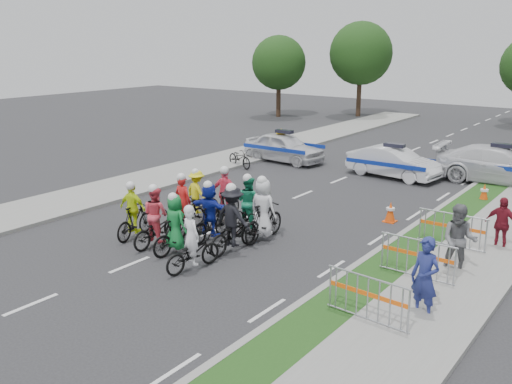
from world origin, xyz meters
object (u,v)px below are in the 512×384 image
Objects in this scene: rider_0 at (192,248)px; police_car_1 at (393,162)px; rider_4 at (233,225)px; spectator_1 at (459,240)px; rider_6 at (184,212)px; police_car_2 at (500,165)px; police_car_0 at (284,147)px; rider_1 at (176,230)px; marshal_hiviz at (281,144)px; rider_5 at (210,215)px; cone_1 at (484,193)px; rider_7 at (263,215)px; rider_9 at (226,200)px; spectator_2 at (501,224)px; cone_0 at (390,212)px; rider_10 at (197,198)px; barrier_1 at (417,260)px; rider_8 at (249,210)px; spectator_0 at (425,278)px; barrier_0 at (367,301)px; barrier_2 at (452,232)px; rider_2 at (157,223)px; tree_0 at (279,63)px; parked_bike at (240,158)px; rider_3 at (134,216)px.

rider_0 is 13.12m from police_car_1.
spectator_1 is at bearing -157.81° from rider_4.
rider_6 is 14.16m from police_car_2.
police_car_0 is at bearing -60.70° from rider_4.
rider_1 is 1.15× the size of marshal_hiviz.
rider_5 is 2.70× the size of cone_1.
cone_1 is (10.52, -1.94, -0.45)m from marshal_hiviz.
rider_7 reaches higher than rider_6.
rider_9 is 1.20× the size of spectator_2.
marshal_hiviz is at bearing 143.74° from cone_0.
rider_5 reaches higher than cone_1.
rider_10 reaches higher than cone_1.
rider_7 reaches higher than police_car_1.
rider_4 is 5.19m from barrier_1.
police_car_2 is at bearing -110.09° from rider_8.
cone_0 is at bearing 124.40° from spectator_1.
spectator_0 reaches higher than barrier_0.
rider_5 is 2.70× the size of cone_0.
barrier_1 is (0.00, 2.87, 0.00)m from barrier_0.
barrier_0 is 5.60m from barrier_2.
police_car_0 is 14.92m from barrier_1.
rider_6 is 7.77m from barrier_0.
barrier_1 is 8.63m from cone_1.
spectator_2 is at bearing -153.91° from rider_8.
rider_2 is 7.21m from barrier_0.
rider_8 is 12.35m from police_car_2.
barrier_1 is at bearing -136.22° from spectator_1.
rider_5 reaches higher than rider_10.
tree_0 is (-21.54, 26.20, 3.26)m from spectator_0.
cone_1 is (6.52, 10.68, -0.37)m from rider_2.
rider_4 is at bearing -114.58° from cone_1.
police_car_0 is 2.12× the size of barrier_0.
barrier_0 is at bearing 179.82° from rider_1.
spectator_1 is at bearing 107.37° from spectator_0.
marshal_hiviz is at bearing -55.48° from tree_0.
rider_8 is at bearing 172.75° from spectator_1.
spectator_2 is (6.22, 6.36, 0.20)m from rider_0.
rider_8 is 1.07× the size of parked_bike.
spectator_0 is at bearing 169.23° from rider_5.
barrier_0 is at bearing 175.31° from rider_2.
rider_9 is 0.36× the size of police_car_2.
spectator_1 is 1.91m from barrier_2.
rider_5 is at bearing -128.16° from parked_bike.
rider_2 is 7.46m from barrier_1.
rider_9 reaches higher than cone_1.
rider_3 reaches higher than barrier_1.
police_car_0 is 2.28× the size of spectator_0.
barrier_0 is (10.82, -13.14, -0.16)m from police_car_0.
rider_3 is at bearing -64.73° from tree_0.
spectator_1 reaches higher than barrier_1.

